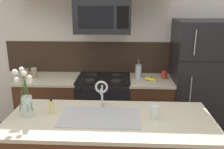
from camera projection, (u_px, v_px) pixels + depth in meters
name	position (u px, v px, depth m)	size (l,w,h in m)	color
rear_partition	(125.00, 47.00, 3.83)	(5.20, 0.10, 2.60)	silver
splash_band	(105.00, 57.00, 3.83)	(3.06, 0.01, 0.48)	#332319
back_counter_left	(51.00, 106.00, 3.76)	(0.88, 0.65, 0.91)	#4C2B19
back_counter_right	(150.00, 108.00, 3.69)	(0.63, 0.65, 0.91)	#4C2B19
stove_range	(104.00, 107.00, 3.72)	(0.76, 0.64, 0.93)	black
microwave	(103.00, 16.00, 3.32)	(0.74, 0.40, 0.44)	black
refrigerator	(202.00, 82.00, 3.55)	(0.87, 0.74, 1.74)	black
storage_jar_tall	(26.00, 72.00, 3.60)	(0.10, 0.10, 0.17)	#997F5B
storage_jar_medium	(34.00, 73.00, 3.61)	(0.09, 0.09, 0.14)	#997F5B
banana_bunch	(151.00, 79.00, 3.49)	(0.19, 0.12, 0.08)	yellow
french_press	(138.00, 71.00, 3.60)	(0.09, 0.09, 0.27)	silver
coffee_tin	(164.00, 75.00, 3.58)	(0.08, 0.08, 0.11)	#B22D23
kitchen_sink	(100.00, 124.00, 2.41)	(0.76, 0.44, 0.16)	#ADAFB5
sink_faucet	(102.00, 90.00, 2.54)	(0.14, 0.14, 0.31)	#B7BABF
dish_soap_bottle	(52.00, 107.00, 2.47)	(0.06, 0.05, 0.16)	#DBCC75
drinking_glass	(155.00, 112.00, 2.36)	(0.07, 0.07, 0.13)	silver
flower_vase	(26.00, 100.00, 2.38)	(0.17, 0.16, 0.49)	silver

